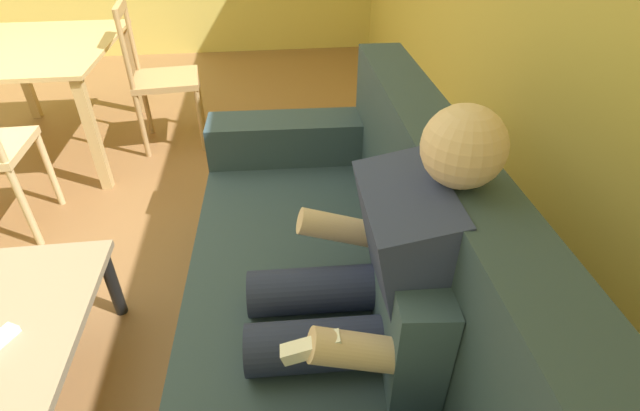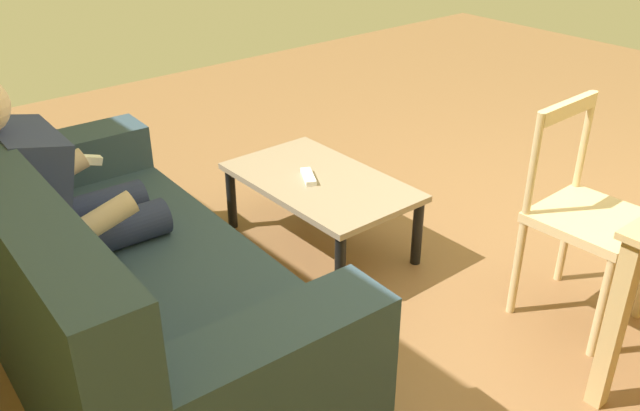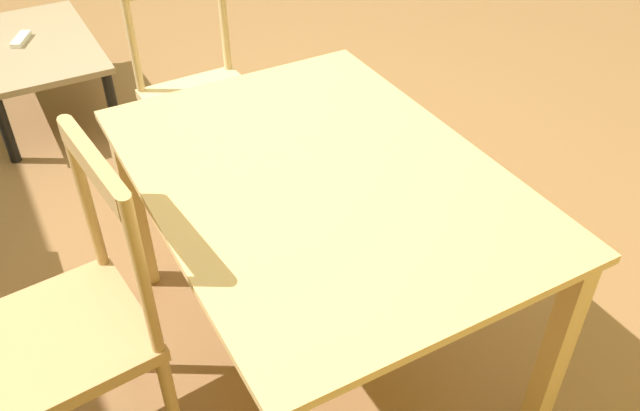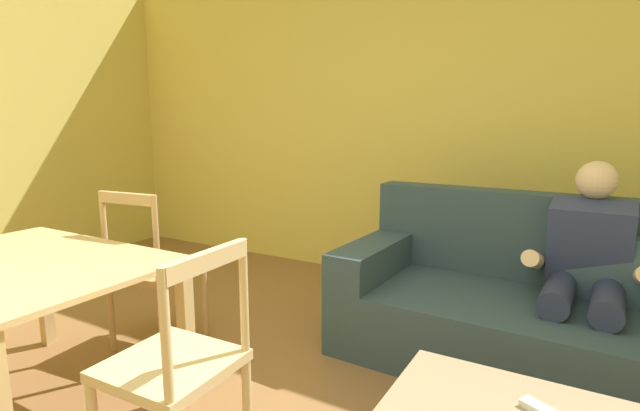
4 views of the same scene
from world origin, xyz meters
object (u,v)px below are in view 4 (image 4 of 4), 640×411
(couch, at_px, (529,307))
(dining_table, at_px, (22,284))
(dining_chair_near_wall, at_px, (153,271))
(dining_chair_facing_couch, at_px, (177,368))
(person_lounging, at_px, (586,270))

(couch, distance_m, dining_table, 2.56)
(couch, distance_m, dining_chair_near_wall, 2.16)
(dining_chair_facing_couch, bearing_deg, couch, 58.75)
(couch, height_order, person_lounging, person_lounging)
(dining_table, distance_m, dining_chair_near_wall, 0.74)
(couch, xyz_separation_m, dining_chair_facing_couch, (-0.99, -1.63, 0.15))
(dining_table, bearing_deg, person_lounging, 36.91)
(person_lounging, bearing_deg, dining_table, -143.09)
(couch, bearing_deg, person_lounging, 6.20)
(person_lounging, bearing_deg, dining_chair_facing_couch, -126.86)
(couch, distance_m, person_lounging, 0.36)
(person_lounging, relative_size, dining_table, 0.88)
(couch, relative_size, dining_table, 1.61)
(couch, xyz_separation_m, dining_chair_near_wall, (-1.95, -0.90, 0.15))
(dining_table, distance_m, dining_chair_facing_couch, 0.98)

